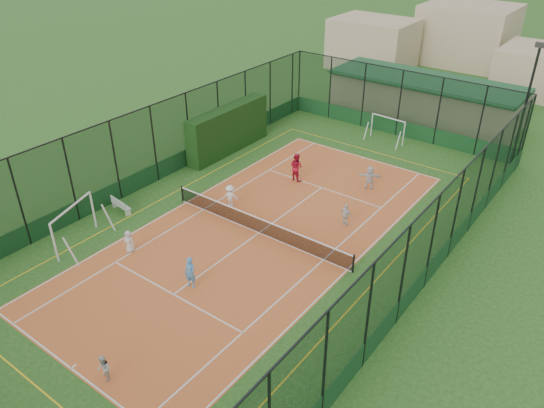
{
  "coord_description": "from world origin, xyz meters",
  "views": [
    {
      "loc": [
        14.94,
        -18.83,
        15.92
      ],
      "look_at": [
        -0.07,
        1.28,
        1.2
      ],
      "focal_mm": 35.0,
      "sensor_mm": 36.0,
      "label": 1
    }
  ],
  "objects_px": {
    "child_near_left": "(129,242)",
    "child_far_left": "(230,196)",
    "futsal_goal_far": "(387,129)",
    "coach": "(296,167)",
    "clubhouse": "(424,97)",
    "child_far_back": "(370,177)",
    "child_far_right": "(346,215)",
    "child_near_mid": "(190,272)",
    "white_bench": "(121,205)",
    "child_near_right": "(104,369)",
    "futsal_goal_near": "(75,226)",
    "floodlight_ne": "(525,108)"
  },
  "relations": [
    {
      "from": "child_far_right",
      "to": "child_near_right",
      "type": "bearing_deg",
      "value": 88.55
    },
    {
      "from": "futsal_goal_far",
      "to": "futsal_goal_near",
      "type": "bearing_deg",
      "value": -102.84
    },
    {
      "from": "child_near_left",
      "to": "child_near_right",
      "type": "distance_m",
      "value": 8.39
    },
    {
      "from": "futsal_goal_near",
      "to": "futsal_goal_far",
      "type": "height_order",
      "value": "futsal_goal_near"
    },
    {
      "from": "futsal_goal_far",
      "to": "child_near_left",
      "type": "xyz_separation_m",
      "value": [
        -4.17,
        -20.86,
        -0.28
      ]
    },
    {
      "from": "clubhouse",
      "to": "child_far_back",
      "type": "bearing_deg",
      "value": -80.27
    },
    {
      "from": "child_near_mid",
      "to": "child_near_right",
      "type": "relative_size",
      "value": 1.39
    },
    {
      "from": "coach",
      "to": "child_near_right",
      "type": "bearing_deg",
      "value": 108.71
    },
    {
      "from": "child_near_mid",
      "to": "child_far_back",
      "type": "bearing_deg",
      "value": 70.97
    },
    {
      "from": "white_bench",
      "to": "child_near_left",
      "type": "xyz_separation_m",
      "value": [
        3.56,
        -2.38,
        0.19
      ]
    },
    {
      "from": "child_near_left",
      "to": "child_far_back",
      "type": "relative_size",
      "value": 0.82
    },
    {
      "from": "clubhouse",
      "to": "child_near_mid",
      "type": "xyz_separation_m",
      "value": [
        0.24,
        -27.46,
        -0.77
      ]
    },
    {
      "from": "white_bench",
      "to": "child_near_left",
      "type": "height_order",
      "value": "child_near_left"
    },
    {
      "from": "white_bench",
      "to": "child_near_left",
      "type": "distance_m",
      "value": 4.29
    },
    {
      "from": "child_near_mid",
      "to": "child_near_right",
      "type": "xyz_separation_m",
      "value": [
        1.29,
        -5.95,
        -0.22
      ]
    },
    {
      "from": "futsal_goal_near",
      "to": "child_far_left",
      "type": "bearing_deg",
      "value": -46.82
    },
    {
      "from": "futsal_goal_near",
      "to": "child_far_right",
      "type": "bearing_deg",
      "value": -65.53
    },
    {
      "from": "futsal_goal_far",
      "to": "child_far_right",
      "type": "xyz_separation_m",
      "value": [
        3.4,
        -12.01,
        -0.25
      ]
    },
    {
      "from": "child_near_mid",
      "to": "child_far_left",
      "type": "distance_m",
      "value": 7.43
    },
    {
      "from": "child_near_mid",
      "to": "white_bench",
      "type": "bearing_deg",
      "value": 152.61
    },
    {
      "from": "clubhouse",
      "to": "child_far_back",
      "type": "relative_size",
      "value": 10.04
    },
    {
      "from": "child_near_right",
      "to": "white_bench",
      "type": "bearing_deg",
      "value": 170.05
    },
    {
      "from": "futsal_goal_near",
      "to": "coach",
      "type": "bearing_deg",
      "value": -41.27
    },
    {
      "from": "futsal_goal_near",
      "to": "child_far_left",
      "type": "xyz_separation_m",
      "value": [
        3.96,
        7.68,
        -0.39
      ]
    },
    {
      "from": "child_near_left",
      "to": "coach",
      "type": "relative_size",
      "value": 0.67
    },
    {
      "from": "child_near_left",
      "to": "child_far_left",
      "type": "bearing_deg",
      "value": 63.59
    },
    {
      "from": "white_bench",
      "to": "floodlight_ne",
      "type": "bearing_deg",
      "value": 57.29
    },
    {
      "from": "white_bench",
      "to": "futsal_goal_near",
      "type": "distance_m",
      "value": 3.68
    },
    {
      "from": "futsal_goal_near",
      "to": "child_near_mid",
      "type": "xyz_separation_m",
      "value": [
        7.26,
        1.02,
        -0.3
      ]
    },
    {
      "from": "child_far_left",
      "to": "child_far_right",
      "type": "distance_m",
      "value": 6.79
    },
    {
      "from": "child_near_mid",
      "to": "child_near_right",
      "type": "height_order",
      "value": "child_near_mid"
    },
    {
      "from": "floodlight_ne",
      "to": "child_far_right",
      "type": "relative_size",
      "value": 6.41
    },
    {
      "from": "futsal_goal_near",
      "to": "child_far_right",
      "type": "xyz_separation_m",
      "value": [
        10.35,
        10.0,
        -0.45
      ]
    },
    {
      "from": "floodlight_ne",
      "to": "futsal_goal_near",
      "type": "height_order",
      "value": "floodlight_ne"
    },
    {
      "from": "futsal_goal_far",
      "to": "child_far_back",
      "type": "distance_m",
      "value": 7.82
    },
    {
      "from": "child_near_left",
      "to": "child_far_left",
      "type": "height_order",
      "value": "child_far_left"
    },
    {
      "from": "futsal_goal_near",
      "to": "child_near_left",
      "type": "xyz_separation_m",
      "value": [
        2.77,
        1.15,
        -0.48
      ]
    },
    {
      "from": "clubhouse",
      "to": "futsal_goal_far",
      "type": "distance_m",
      "value": 6.51
    },
    {
      "from": "child_near_mid",
      "to": "coach",
      "type": "bearing_deg",
      "value": 90.3
    },
    {
      "from": "white_bench",
      "to": "child_far_right",
      "type": "xyz_separation_m",
      "value": [
        11.13,
        6.46,
        0.22
      ]
    },
    {
      "from": "futsal_goal_far",
      "to": "child_far_right",
      "type": "height_order",
      "value": "futsal_goal_far"
    },
    {
      "from": "child_near_left",
      "to": "child_far_back",
      "type": "distance_m",
      "value": 14.98
    },
    {
      "from": "futsal_goal_far",
      "to": "child_far_left",
      "type": "relative_size",
      "value": 1.98
    },
    {
      "from": "clubhouse",
      "to": "child_near_right",
      "type": "xyz_separation_m",
      "value": [
        1.53,
        -33.41,
        -0.99
      ]
    },
    {
      "from": "white_bench",
      "to": "child_far_back",
      "type": "relative_size",
      "value": 1.02
    },
    {
      "from": "child_far_right",
      "to": "child_far_back",
      "type": "bearing_deg",
      "value": -72.85
    },
    {
      "from": "clubhouse",
      "to": "child_near_mid",
      "type": "height_order",
      "value": "clubhouse"
    },
    {
      "from": "futsal_goal_far",
      "to": "coach",
      "type": "relative_size",
      "value": 1.53
    },
    {
      "from": "clubhouse",
      "to": "child_far_right",
      "type": "distance_m",
      "value": 18.81
    },
    {
      "from": "child_far_left",
      "to": "floodlight_ne",
      "type": "bearing_deg",
      "value": -160.21
    }
  ]
}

